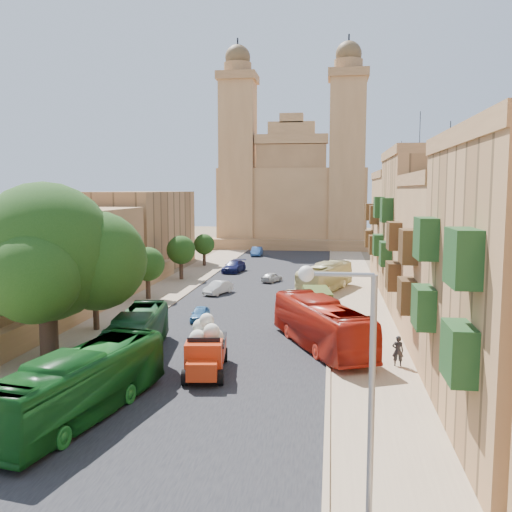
% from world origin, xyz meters
% --- Properties ---
extents(ground, '(260.00, 260.00, 0.00)m').
position_xyz_m(ground, '(0.00, 0.00, 0.00)').
color(ground, brown).
extents(road_surface, '(14.00, 140.00, 0.01)m').
position_xyz_m(road_surface, '(0.00, 30.00, 0.01)').
color(road_surface, black).
rests_on(road_surface, ground).
extents(sidewalk_east, '(5.00, 140.00, 0.01)m').
position_xyz_m(sidewalk_east, '(9.50, 30.00, 0.01)').
color(sidewalk_east, '#987F63').
rests_on(sidewalk_east, ground).
extents(sidewalk_west, '(5.00, 140.00, 0.01)m').
position_xyz_m(sidewalk_west, '(-9.50, 30.00, 0.01)').
color(sidewalk_west, '#987F63').
rests_on(sidewalk_west, ground).
extents(kerb_east, '(0.25, 140.00, 0.12)m').
position_xyz_m(kerb_east, '(7.00, 30.00, 0.06)').
color(kerb_east, '#987F63').
rests_on(kerb_east, ground).
extents(kerb_west, '(0.25, 140.00, 0.12)m').
position_xyz_m(kerb_west, '(-7.00, 30.00, 0.06)').
color(kerb_west, '#987F63').
rests_on(kerb_west, ground).
extents(townhouse_b, '(9.00, 14.00, 14.90)m').
position_xyz_m(townhouse_b, '(15.95, 11.00, 5.66)').
color(townhouse_b, '#A27549').
rests_on(townhouse_b, ground).
extents(townhouse_c, '(9.00, 14.00, 17.40)m').
position_xyz_m(townhouse_c, '(15.95, 25.00, 6.91)').
color(townhouse_c, '#AD7D4E').
rests_on(townhouse_c, ground).
extents(townhouse_d, '(9.00, 14.00, 15.90)m').
position_xyz_m(townhouse_d, '(15.95, 39.00, 6.16)').
color(townhouse_d, '#A27549').
rests_on(townhouse_d, ground).
extents(west_wall, '(1.00, 40.00, 1.80)m').
position_xyz_m(west_wall, '(-12.50, 20.00, 0.90)').
color(west_wall, '#A27549').
rests_on(west_wall, ground).
extents(west_building_low, '(10.00, 28.00, 8.40)m').
position_xyz_m(west_building_low, '(-18.00, 18.00, 4.20)').
color(west_building_low, olive).
rests_on(west_building_low, ground).
extents(west_building_mid, '(10.00, 22.00, 10.00)m').
position_xyz_m(west_building_mid, '(-18.00, 44.00, 5.00)').
color(west_building_mid, '#AD7D4E').
rests_on(west_building_mid, ground).
extents(church, '(28.00, 22.50, 36.30)m').
position_xyz_m(church, '(-0.00, 78.61, 9.52)').
color(church, '#A27549').
rests_on(church, ground).
extents(ficus_tree, '(10.73, 9.87, 10.73)m').
position_xyz_m(ficus_tree, '(-9.40, 4.01, 6.34)').
color(ficus_tree, '#35241A').
rests_on(ficus_tree, ground).
extents(street_tree_a, '(2.93, 2.93, 4.51)m').
position_xyz_m(street_tree_a, '(-10.00, 12.00, 3.01)').
color(street_tree_a, '#35241A').
rests_on(street_tree_a, ground).
extents(street_tree_b, '(3.20, 3.20, 4.92)m').
position_xyz_m(street_tree_b, '(-10.00, 24.00, 3.29)').
color(street_tree_b, '#35241A').
rests_on(street_tree_b, ground).
extents(street_tree_c, '(3.28, 3.28, 5.04)m').
position_xyz_m(street_tree_c, '(-10.00, 36.00, 3.37)').
color(street_tree_c, '#35241A').
rests_on(street_tree_c, ground).
extents(street_tree_d, '(2.81, 2.81, 4.32)m').
position_xyz_m(street_tree_d, '(-10.00, 48.00, 2.88)').
color(street_tree_d, '#35241A').
rests_on(street_tree_d, ground).
extents(streetlamp, '(2.11, 0.44, 8.22)m').
position_xyz_m(streetlamp, '(7.72, -12.00, 5.20)').
color(streetlamp, gray).
rests_on(streetlamp, ground).
extents(red_truck, '(2.84, 5.73, 3.22)m').
position_xyz_m(red_truck, '(0.17, 3.30, 1.42)').
color(red_truck, red).
rests_on(red_truck, ground).
extents(olive_pickup, '(2.69, 4.99, 1.97)m').
position_xyz_m(olive_pickup, '(5.96, 20.00, 0.96)').
color(olive_pickup, '#3E501E').
rests_on(olive_pickup, ground).
extents(bus_green_south, '(4.60, 11.41, 3.10)m').
position_xyz_m(bus_green_south, '(-4.00, -3.68, 1.55)').
color(bus_green_south, '#125017').
rests_on(bus_green_south, ground).
extents(bus_green_north, '(3.66, 10.28, 2.80)m').
position_xyz_m(bus_green_north, '(-4.70, 5.77, 1.40)').
color(bus_green_north, '#1B4D26').
rests_on(bus_green_north, ground).
extents(bus_red_east, '(7.05, 11.51, 3.18)m').
position_xyz_m(bus_red_east, '(6.50, 9.10, 1.59)').
color(bus_red_east, '#B22011').
rests_on(bus_red_east, ground).
extents(bus_cream_east, '(5.73, 10.27, 2.81)m').
position_xyz_m(bus_cream_east, '(6.50, 30.45, 1.40)').
color(bus_cream_east, beige).
rests_on(bus_cream_east, ground).
extents(car_blue_a, '(1.55, 3.33, 1.10)m').
position_xyz_m(car_blue_a, '(-3.08, 15.83, 0.55)').
color(car_blue_a, teal).
rests_on(car_blue_a, ground).
extents(car_white_a, '(2.58, 4.04, 1.26)m').
position_xyz_m(car_white_a, '(-3.96, 27.33, 0.63)').
color(car_white_a, silver).
rests_on(car_white_a, ground).
extents(car_cream, '(2.41, 4.98, 1.36)m').
position_xyz_m(car_cream, '(3.61, 23.27, 0.68)').
color(car_cream, beige).
rests_on(car_cream, ground).
extents(car_dkblue, '(2.74, 5.20, 1.44)m').
position_xyz_m(car_dkblue, '(-4.96, 42.40, 0.72)').
color(car_dkblue, '#0E1342').
rests_on(car_dkblue, ground).
extents(car_white_b, '(2.47, 3.43, 1.09)m').
position_xyz_m(car_white_b, '(0.53, 35.41, 0.54)').
color(car_white_b, silver).
rests_on(car_white_b, ground).
extents(car_blue_b, '(1.49, 4.19, 1.38)m').
position_xyz_m(car_blue_b, '(-4.45, 60.36, 0.69)').
color(car_blue_b, '#2B5598').
rests_on(car_blue_b, ground).
extents(pedestrian_a, '(0.69, 0.49, 1.81)m').
position_xyz_m(pedestrian_a, '(11.00, 5.96, 0.91)').
color(pedestrian_a, '#242426').
rests_on(pedestrian_a, ground).
extents(pedestrian_c, '(0.71, 1.12, 1.77)m').
position_xyz_m(pedestrian_c, '(7.54, 17.25, 0.89)').
color(pedestrian_c, '#37373B').
rests_on(pedestrian_c, ground).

